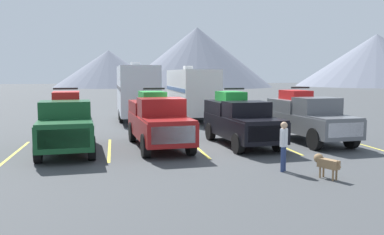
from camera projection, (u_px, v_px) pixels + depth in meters
ground_plane at (198, 148)px, 18.24m from camera, size 240.00×240.00×0.00m
pickup_truck_a at (66, 122)px, 17.45m from camera, size 2.56×5.93×2.62m
pickup_truck_b at (158, 120)px, 18.42m from camera, size 2.48×6.01×2.58m
pickup_truck_c at (240, 120)px, 19.03m from camera, size 2.43×5.51×2.56m
pickup_truck_d at (308, 117)px, 19.85m from camera, size 2.43×5.57×2.58m
lot_stripe_a at (16, 153)px, 17.20m from camera, size 0.12×5.50×0.01m
lot_stripe_b at (109, 149)px, 17.89m from camera, size 0.12×5.50×0.01m
lot_stripe_c at (196, 147)px, 18.58m from camera, size 0.12×5.50×0.01m
lot_stripe_d at (277, 144)px, 19.27m from camera, size 0.12×5.50×0.01m
lot_stripe_e at (352, 142)px, 19.96m from camera, size 0.12×5.50×0.01m
camper_trailer_a at (137, 90)px, 28.43m from camera, size 2.60×8.50×4.03m
camper_trailer_b at (191, 91)px, 29.42m from camera, size 2.50×9.14×3.78m
person_a at (284, 143)px, 13.81m from camera, size 0.31×0.31×1.65m
dog at (325, 162)px, 12.96m from camera, size 0.55×0.93×0.73m
mountain_ridge at (154, 59)px, 101.47m from camera, size 156.01×47.28×14.56m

